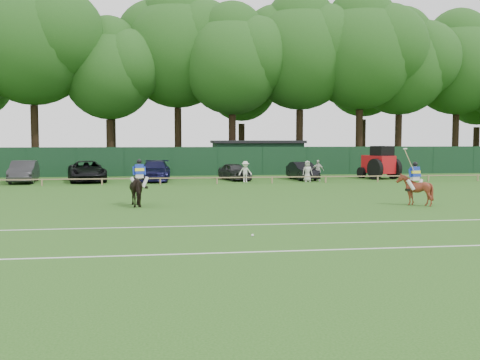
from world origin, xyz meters
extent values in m
plane|color=#1E4C14|center=(0.00, 0.00, 0.00)|extent=(160.00, 160.00, 0.00)
imported|color=black|center=(-4.01, 5.65, 0.85)|extent=(1.31, 2.16, 1.70)
imported|color=maroon|center=(9.21, 3.96, 0.77)|extent=(1.44, 1.57, 1.54)
imported|color=#2E2E31|center=(-12.93, 21.30, 0.80)|extent=(2.14, 5.01, 1.61)
imported|color=black|center=(-8.45, 21.58, 0.78)|extent=(3.60, 5.99, 1.56)
imported|color=#111136|center=(-3.39, 21.53, 0.77)|extent=(2.49, 5.46, 1.55)
imported|color=#2D2D2F|center=(2.73, 21.49, 0.67)|extent=(2.54, 4.20, 1.34)
imported|color=black|center=(8.09, 21.21, 0.69)|extent=(1.81, 4.29, 1.38)
imported|color=silver|center=(3.24, 19.30, 0.78)|extent=(1.05, 0.66, 1.56)
imported|color=beige|center=(8.85, 19.59, 0.81)|extent=(1.00, 0.54, 1.61)
imported|color=beige|center=(7.91, 19.08, 0.78)|extent=(0.79, 0.54, 1.57)
cube|color=silver|center=(-4.01, 5.65, 1.44)|extent=(0.41, 0.33, 0.18)
cube|color=#1831AE|center=(-4.01, 5.65, 1.76)|extent=(0.45, 0.38, 0.51)
cube|color=yellow|center=(-4.01, 5.65, 1.74)|extent=(0.48, 0.37, 0.18)
sphere|color=black|center=(-4.01, 5.65, 2.13)|extent=(0.25, 0.25, 0.25)
cylinder|color=silver|center=(-3.75, 5.65, 1.14)|extent=(0.41, 0.40, 0.59)
cylinder|color=silver|center=(-4.25, 5.55, 1.14)|extent=(0.43, 0.31, 0.59)
cube|color=silver|center=(9.21, 3.96, 1.31)|extent=(0.39, 0.31, 0.18)
cube|color=#1831AE|center=(9.21, 3.96, 1.63)|extent=(0.44, 0.36, 0.51)
cube|color=yellow|center=(9.21, 3.96, 1.61)|extent=(0.47, 0.35, 0.18)
sphere|color=black|center=(9.21, 3.96, 2.00)|extent=(0.25, 0.25, 0.25)
cylinder|color=silver|center=(9.47, 3.95, 1.01)|extent=(0.41, 0.38, 0.59)
cylinder|color=silver|center=(8.96, 3.87, 1.01)|extent=(0.42, 0.32, 0.59)
cylinder|color=tan|center=(8.90, 3.97, 2.18)|extent=(0.35, 0.54, 1.17)
sphere|color=silver|center=(-0.02, -3.49, 0.04)|extent=(0.09, 0.09, 0.09)
cube|color=silver|center=(0.00, -6.00, 0.01)|extent=(60.00, 0.10, 0.01)
cube|color=silver|center=(0.00, -1.00, 0.01)|extent=(60.00, 0.10, 0.01)
cube|color=#997F5B|center=(0.00, 18.00, 0.45)|extent=(62.00, 0.08, 0.08)
cube|color=#14351E|center=(0.00, 27.00, 1.25)|extent=(92.00, 0.04, 2.50)
cube|color=#14331E|center=(6.00, 30.00, 1.40)|extent=(8.00, 4.00, 2.80)
cube|color=black|center=(6.00, 30.00, 2.92)|extent=(8.40, 4.40, 0.24)
cube|color=red|center=(14.45, 21.50, 1.15)|extent=(2.13, 2.93, 1.43)
cube|color=black|center=(14.57, 21.08, 2.14)|extent=(1.67, 1.75, 0.99)
cylinder|color=black|center=(13.78, 20.50, 0.82)|extent=(0.79, 1.67, 1.65)
cylinder|color=black|center=(15.56, 21.03, 0.82)|extent=(0.79, 1.67, 1.65)
cylinder|color=black|center=(13.34, 22.31, 0.44)|extent=(0.57, 0.94, 0.88)
cylinder|color=black|center=(14.92, 22.79, 0.44)|extent=(0.57, 0.94, 0.88)
camera|label=1|loc=(-3.05, -21.64, 3.26)|focal=42.00mm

